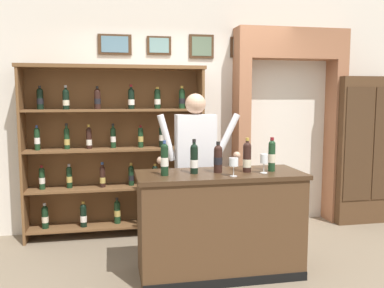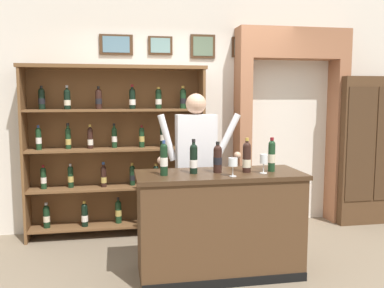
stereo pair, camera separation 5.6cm
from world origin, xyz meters
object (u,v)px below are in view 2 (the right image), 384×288
at_px(tasting_bottle_bianco, 247,157).
at_px(wine_glass_left, 264,160).
at_px(tasting_bottle_rosso, 164,159).
at_px(tasting_bottle_grappa, 218,158).
at_px(wine_shelf, 116,146).
at_px(tasting_bottle_chianti, 272,155).
at_px(wine_glass_spare, 233,163).
at_px(side_cabinet, 366,150).
at_px(shopkeeper, 196,154).
at_px(tasting_counter, 219,224).
at_px(tasting_bottle_vin_santo, 194,158).

bearing_deg(tasting_bottle_bianco, wine_glass_left, -31.67).
xyz_separation_m(tasting_bottle_rosso, tasting_bottle_grappa, (0.50, 0.05, -0.01)).
bearing_deg(wine_shelf, tasting_bottle_chianti, -43.91).
relative_size(wine_glass_left, wine_glass_spare, 1.07).
distance_m(side_cabinet, tasting_bottle_bianco, 2.45).
height_order(side_cabinet, wine_glass_left, side_cabinet).
xyz_separation_m(tasting_bottle_bianco, wine_glass_left, (0.13, -0.08, -0.02)).
bearing_deg(shopkeeper, tasting_bottle_rosso, -121.12).
height_order(wine_shelf, side_cabinet, wine_shelf).
bearing_deg(tasting_bottle_chianti, shopkeeper, 130.24).
xyz_separation_m(shopkeeper, tasting_bottle_rosso, (-0.42, -0.70, 0.06)).
relative_size(wine_shelf, tasting_counter, 1.38).
bearing_deg(tasting_counter, tasting_bottle_vin_santo, 179.09).
relative_size(wine_shelf, tasting_bottle_bianco, 6.65).
relative_size(wine_shelf, tasting_bottle_rosso, 6.79).
relative_size(tasting_bottle_vin_santo, wine_glass_spare, 1.92).
bearing_deg(shopkeeper, tasting_bottle_grappa, -83.52).
xyz_separation_m(tasting_bottle_grappa, wine_glass_left, (0.40, -0.11, -0.01)).
height_order(tasting_bottle_rosso, wine_glass_spare, tasting_bottle_rosso).
relative_size(tasting_bottle_rosso, wine_glass_spare, 1.90).
height_order(side_cabinet, tasting_bottle_bianco, side_cabinet).
xyz_separation_m(tasting_bottle_vin_santo, tasting_bottle_grappa, (0.22, 0.00, -0.00)).
height_order(wine_shelf, tasting_bottle_vin_santo, wine_shelf).
relative_size(wine_shelf, tasting_bottle_vin_santo, 6.75).
height_order(tasting_bottle_bianco, wine_glass_left, tasting_bottle_bianco).
relative_size(tasting_counter, tasting_bottle_grappa, 5.36).
bearing_deg(wine_shelf, wine_glass_left, -47.74).
xyz_separation_m(wine_shelf, tasting_bottle_bianco, (1.18, -1.36, 0.03)).
relative_size(side_cabinet, tasting_counter, 1.25).
bearing_deg(side_cabinet, shopkeeper, -165.48).
bearing_deg(tasting_bottle_bianco, tasting_counter, 175.10).
xyz_separation_m(tasting_counter, tasting_bottle_grappa, (-0.02, 0.01, 0.62)).
bearing_deg(side_cabinet, tasting_counter, -150.96).
bearing_deg(tasting_bottle_vin_santo, tasting_bottle_rosso, -170.80).
bearing_deg(tasting_bottle_rosso, wine_shelf, 106.59).
bearing_deg(wine_glass_spare, tasting_bottle_vin_santo, 147.34).
relative_size(side_cabinet, wine_glass_spare, 11.66).
relative_size(tasting_bottle_chianti, wine_glass_left, 1.81).
distance_m(tasting_bottle_rosso, tasting_bottle_vin_santo, 0.28).
relative_size(tasting_bottle_grappa, tasting_bottle_bianco, 0.90).
distance_m(wine_shelf, tasting_bottle_chianti, 1.97).
xyz_separation_m(side_cabinet, tasting_bottle_chianti, (-1.82, -1.31, 0.16)).
xyz_separation_m(tasting_counter, tasting_bottle_bianco, (0.25, -0.02, 0.62)).
distance_m(shopkeeper, wine_glass_spare, 0.87).
relative_size(shopkeeper, tasting_bottle_rosso, 5.42).
bearing_deg(shopkeeper, tasting_bottle_vin_santo, -102.84).
distance_m(tasting_counter, tasting_bottle_bianco, 0.67).
bearing_deg(wine_glass_left, tasting_bottle_chianti, 36.67).
height_order(wine_shelf, tasting_bottle_bianco, wine_shelf).
distance_m(shopkeeper, tasting_bottle_bianco, 0.77).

